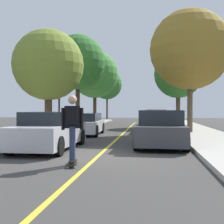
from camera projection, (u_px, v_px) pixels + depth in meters
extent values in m
plane|color=#3D3A38|center=(97.00, 157.00, 9.18)|extent=(80.00, 80.00, 0.00)
cube|color=gold|center=(113.00, 142.00, 13.15)|extent=(0.12, 39.20, 0.01)
cube|color=#B7B7BC|center=(50.00, 134.00, 10.98)|extent=(1.80, 4.53, 0.74)
cube|color=black|center=(52.00, 118.00, 11.20)|extent=(1.58, 2.72, 0.47)
cylinder|color=black|center=(59.00, 146.00, 9.34)|extent=(0.22, 0.64, 0.64)
cylinder|color=black|center=(9.00, 145.00, 9.53)|extent=(0.22, 0.64, 0.64)
cylinder|color=black|center=(81.00, 137.00, 12.43)|extent=(0.22, 0.64, 0.64)
cylinder|color=black|center=(43.00, 136.00, 12.63)|extent=(0.22, 0.64, 0.64)
cube|color=#B7B7BC|center=(85.00, 126.00, 17.03)|extent=(1.86, 4.06, 0.62)
cube|color=black|center=(85.00, 117.00, 17.05)|extent=(1.61, 2.67, 0.44)
cylinder|color=black|center=(96.00, 131.00, 15.65)|extent=(0.24, 0.65, 0.64)
cylinder|color=black|center=(66.00, 131.00, 15.81)|extent=(0.24, 0.65, 0.64)
cylinder|color=black|center=(102.00, 128.00, 18.25)|extent=(0.24, 0.65, 0.64)
cylinder|color=black|center=(77.00, 128.00, 18.40)|extent=(0.24, 0.65, 0.64)
cube|color=#38383D|center=(161.00, 133.00, 11.80)|extent=(1.98, 4.28, 0.71)
cube|color=black|center=(161.00, 117.00, 11.78)|extent=(1.70, 2.54, 0.56)
cylinder|color=black|center=(142.00, 135.00, 13.34)|extent=(0.24, 0.65, 0.64)
cylinder|color=black|center=(181.00, 135.00, 13.06)|extent=(0.24, 0.65, 0.64)
cylinder|color=black|center=(137.00, 142.00, 10.55)|extent=(0.24, 0.65, 0.64)
cylinder|color=black|center=(186.00, 143.00, 10.27)|extent=(0.24, 0.65, 0.64)
cube|color=#1E5B33|center=(157.00, 125.00, 18.81)|extent=(1.89, 4.30, 0.62)
cube|color=black|center=(157.00, 116.00, 18.81)|extent=(1.63, 2.51, 0.52)
cylinder|color=black|center=(145.00, 126.00, 20.35)|extent=(0.24, 0.65, 0.64)
cylinder|color=black|center=(169.00, 126.00, 20.10)|extent=(0.24, 0.65, 0.64)
cylinder|color=black|center=(143.00, 129.00, 17.53)|extent=(0.24, 0.65, 0.64)
cylinder|color=black|center=(171.00, 129.00, 17.27)|extent=(0.24, 0.65, 0.64)
cube|color=#38383D|center=(155.00, 120.00, 25.30)|extent=(1.88, 4.62, 0.75)
cube|color=black|center=(155.00, 112.00, 25.13)|extent=(1.65, 2.74, 0.50)
cylinder|color=black|center=(145.00, 122.00, 26.99)|extent=(0.22, 0.64, 0.64)
cylinder|color=black|center=(164.00, 122.00, 26.78)|extent=(0.22, 0.64, 0.64)
cylinder|color=black|center=(145.00, 123.00, 23.82)|extent=(0.22, 0.64, 0.64)
cylinder|color=black|center=(167.00, 124.00, 23.60)|extent=(0.22, 0.64, 0.64)
cylinder|color=#4C3823|center=(48.00, 107.00, 16.33)|extent=(0.41, 0.41, 2.87)
sphere|color=olive|center=(48.00, 65.00, 16.30)|extent=(3.91, 3.91, 3.91)
cylinder|color=#3D2D1E|center=(78.00, 102.00, 22.96)|extent=(0.34, 0.34, 3.80)
sphere|color=#2D6B28|center=(78.00, 62.00, 22.92)|extent=(4.28, 4.28, 4.28)
cylinder|color=#3D2D1E|center=(95.00, 106.00, 30.02)|extent=(0.35, 0.35, 3.31)
sphere|color=#3D7F33|center=(95.00, 75.00, 29.99)|extent=(4.78, 4.78, 4.78)
cylinder|color=brown|center=(107.00, 106.00, 38.59)|extent=(0.25, 0.25, 3.41)
sphere|color=#2D6B28|center=(107.00, 84.00, 38.56)|extent=(3.88, 3.88, 3.88)
cylinder|color=brown|center=(190.00, 102.00, 17.33)|extent=(0.31, 0.31, 3.53)
sphere|color=olive|center=(190.00, 49.00, 17.29)|extent=(4.70, 4.70, 4.70)
cylinder|color=#4C3823|center=(178.00, 107.00, 24.67)|extent=(0.35, 0.35, 3.10)
sphere|color=#2D6B28|center=(178.00, 74.00, 24.64)|extent=(4.00, 4.00, 4.00)
cylinder|color=#B2140F|center=(50.00, 130.00, 15.46)|extent=(0.20, 0.20, 0.55)
sphere|color=#B2140F|center=(50.00, 123.00, 15.45)|extent=(0.18, 0.18, 0.18)
cylinder|color=#38383D|center=(59.00, 91.00, 17.83)|extent=(0.12, 0.12, 4.91)
cube|color=#EAE5C6|center=(59.00, 48.00, 17.80)|extent=(0.36, 0.24, 0.20)
cube|color=black|center=(72.00, 162.00, 7.78)|extent=(0.39, 0.87, 0.02)
cylinder|color=beige|center=(70.00, 162.00, 8.12)|extent=(0.04, 0.06, 0.06)
cylinder|color=beige|center=(77.00, 162.00, 8.13)|extent=(0.04, 0.06, 0.06)
cylinder|color=beige|center=(68.00, 167.00, 7.44)|extent=(0.04, 0.06, 0.06)
cylinder|color=beige|center=(76.00, 167.00, 7.45)|extent=(0.04, 0.06, 0.06)
cube|color=#99999E|center=(73.00, 161.00, 8.12)|extent=(0.11, 0.06, 0.02)
cube|color=#99999E|center=(72.00, 166.00, 7.45)|extent=(0.11, 0.06, 0.02)
cube|color=black|center=(73.00, 159.00, 8.00)|extent=(0.15, 0.28, 0.06)
cube|color=black|center=(72.00, 162.00, 7.56)|extent=(0.15, 0.28, 0.06)
cylinder|color=#283351|center=(73.00, 142.00, 7.90)|extent=(0.18, 0.18, 0.89)
cylinder|color=#283351|center=(72.00, 143.00, 7.66)|extent=(0.18, 0.18, 0.89)
cube|color=black|center=(72.00, 117.00, 7.77)|extent=(0.44, 0.30, 0.58)
sphere|color=tan|center=(72.00, 100.00, 7.77)|extent=(0.23, 0.23, 0.23)
cylinder|color=black|center=(63.00, 119.00, 7.75)|extent=(0.11, 0.11, 0.58)
cylinder|color=black|center=(82.00, 119.00, 7.79)|extent=(0.11, 0.11, 0.58)
cube|color=black|center=(72.00, 116.00, 7.57)|extent=(0.33, 0.24, 0.44)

